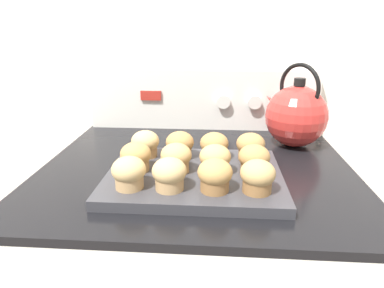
% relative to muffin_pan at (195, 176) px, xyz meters
% --- Properties ---
extents(wall_back, '(8.00, 0.05, 2.40)m').
position_rel_muffin_pan_xyz_m(wall_back, '(-0.00, 0.47, 0.31)').
color(wall_back, white).
rests_on(wall_back, ground_plane).
extents(control_panel, '(0.74, 0.07, 0.19)m').
position_rel_muffin_pan_xyz_m(control_panel, '(-0.00, 0.42, 0.09)').
color(control_panel, white).
rests_on(control_panel, stove_range).
extents(muffin_pan, '(0.38, 0.30, 0.02)m').
position_rel_muffin_pan_xyz_m(muffin_pan, '(0.00, 0.00, 0.00)').
color(muffin_pan, '#38383D').
rests_on(muffin_pan, stove_range).
extents(muffin_r0_c0, '(0.07, 0.07, 0.06)m').
position_rel_muffin_pan_xyz_m(muffin_r0_c0, '(-0.12, -0.08, 0.04)').
color(muffin_r0_c0, tan).
rests_on(muffin_r0_c0, muffin_pan).
extents(muffin_r0_c1, '(0.07, 0.07, 0.06)m').
position_rel_muffin_pan_xyz_m(muffin_r0_c1, '(-0.04, -0.09, 0.04)').
color(muffin_r0_c1, tan).
rests_on(muffin_r0_c1, muffin_pan).
extents(muffin_r0_c2, '(0.07, 0.07, 0.06)m').
position_rel_muffin_pan_xyz_m(muffin_r0_c2, '(0.04, -0.09, 0.04)').
color(muffin_r0_c2, olive).
rests_on(muffin_r0_c2, muffin_pan).
extents(muffin_r0_c3, '(0.07, 0.07, 0.06)m').
position_rel_muffin_pan_xyz_m(muffin_r0_c3, '(0.13, -0.08, 0.04)').
color(muffin_r0_c3, olive).
rests_on(muffin_r0_c3, muffin_pan).
extents(muffin_r1_c0, '(0.07, 0.07, 0.06)m').
position_rel_muffin_pan_xyz_m(muffin_r1_c0, '(-0.13, -0.00, 0.04)').
color(muffin_r1_c0, tan).
rests_on(muffin_r1_c0, muffin_pan).
extents(muffin_r1_c1, '(0.07, 0.07, 0.06)m').
position_rel_muffin_pan_xyz_m(muffin_r1_c1, '(-0.04, -0.00, 0.04)').
color(muffin_r1_c1, tan).
rests_on(muffin_r1_c1, muffin_pan).
extents(muffin_r1_c2, '(0.07, 0.07, 0.06)m').
position_rel_muffin_pan_xyz_m(muffin_r1_c2, '(0.04, -0.00, 0.04)').
color(muffin_r1_c2, tan).
rests_on(muffin_r1_c2, muffin_pan).
extents(muffin_r1_c3, '(0.07, 0.07, 0.06)m').
position_rel_muffin_pan_xyz_m(muffin_r1_c3, '(0.13, 0.00, 0.04)').
color(muffin_r1_c3, '#A37A4C').
rests_on(muffin_r1_c3, muffin_pan).
extents(muffin_r2_c0, '(0.07, 0.07, 0.06)m').
position_rel_muffin_pan_xyz_m(muffin_r2_c0, '(-0.13, 0.09, 0.04)').
color(muffin_r2_c0, tan).
rests_on(muffin_r2_c0, muffin_pan).
extents(muffin_r2_c1, '(0.07, 0.07, 0.06)m').
position_rel_muffin_pan_xyz_m(muffin_r2_c1, '(-0.04, 0.09, 0.04)').
color(muffin_r2_c1, olive).
rests_on(muffin_r2_c1, muffin_pan).
extents(muffin_r2_c2, '(0.07, 0.07, 0.06)m').
position_rel_muffin_pan_xyz_m(muffin_r2_c2, '(0.04, 0.08, 0.04)').
color(muffin_r2_c2, '#A37A4C').
rests_on(muffin_r2_c2, muffin_pan).
extents(muffin_r2_c3, '(0.07, 0.07, 0.06)m').
position_rel_muffin_pan_xyz_m(muffin_r2_c3, '(0.13, 0.09, 0.04)').
color(muffin_r2_c3, '#A37A4C').
rests_on(muffin_r2_c3, muffin_pan).
extents(tea_kettle, '(0.18, 0.19, 0.23)m').
position_rel_muffin_pan_xyz_m(tea_kettle, '(0.27, 0.26, 0.08)').
color(tea_kettle, red).
rests_on(tea_kettle, stove_range).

